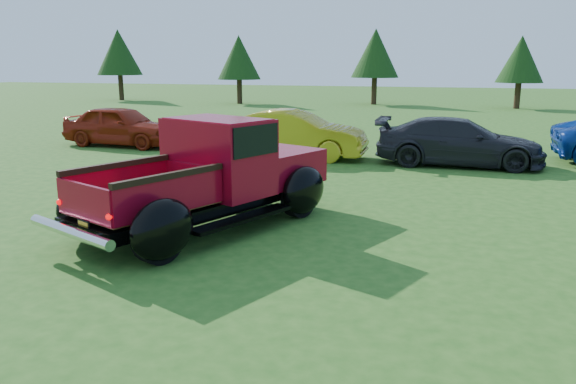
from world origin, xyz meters
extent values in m
plane|color=#255418|center=(0.00, 0.00, 0.00)|extent=(120.00, 120.00, 0.00)
cylinder|color=#332114|center=(-22.00, 30.00, 0.94)|extent=(0.36, 0.36, 1.87)
cone|color=black|center=(-22.00, 30.00, 3.54)|extent=(3.33, 3.33, 3.33)
cylinder|color=#332114|center=(-12.00, 29.00, 0.83)|extent=(0.36, 0.36, 1.66)
cone|color=black|center=(-12.00, 29.00, 3.13)|extent=(2.94, 2.94, 2.94)
cylinder|color=#332114|center=(-3.00, 31.00, 0.90)|extent=(0.36, 0.36, 1.80)
cone|color=black|center=(-3.00, 31.00, 3.40)|extent=(3.20, 3.20, 3.20)
cylinder|color=#332114|center=(6.00, 30.00, 0.79)|extent=(0.36, 0.36, 1.58)
cone|color=black|center=(6.00, 30.00, 2.99)|extent=(2.82, 2.82, 2.82)
cylinder|color=black|center=(-3.05, -0.24, 0.40)|extent=(0.54, 0.84, 0.80)
cylinder|color=black|center=(-1.48, -0.90, 0.40)|extent=(0.54, 0.84, 0.80)
cylinder|color=black|center=(-1.80, 2.73, 0.40)|extent=(0.54, 0.84, 0.80)
cylinder|color=black|center=(-0.22, 2.06, 0.40)|extent=(0.54, 0.84, 0.80)
cube|color=black|center=(-1.62, 0.96, 0.45)|extent=(3.14, 4.90, 0.20)
cube|color=maroon|center=(-0.97, 2.49, 0.87)|extent=(2.16, 2.06, 0.62)
cube|color=silver|center=(-0.67, 3.20, 0.86)|extent=(1.51, 0.68, 0.50)
cube|color=maroon|center=(-1.48, 1.28, 1.21)|extent=(2.10, 1.76, 1.31)
cube|color=black|center=(-1.48, 1.28, 1.56)|extent=(2.10, 1.69, 0.50)
cube|color=maroon|center=(-1.48, 1.28, 1.83)|extent=(1.99, 1.64, 0.08)
cube|color=brown|center=(-2.11, -0.20, 0.62)|extent=(2.04, 2.38, 0.05)
cube|color=maroon|center=(-2.73, 0.07, 0.89)|extent=(0.83, 1.87, 0.52)
cube|color=maroon|center=(-1.48, -0.46, 0.89)|extent=(0.83, 1.87, 0.52)
cube|color=maroon|center=(-1.71, 0.73, 0.89)|extent=(1.27, 0.58, 0.52)
cube|color=maroon|center=(-2.50, -1.13, 0.89)|extent=(1.27, 0.59, 0.52)
cube|color=black|center=(-2.73, 0.07, 1.20)|extent=(0.87, 1.89, 0.09)
cube|color=black|center=(-1.48, -0.46, 1.20)|extent=(0.87, 1.89, 0.09)
ellipsoid|color=black|center=(-3.14, -0.20, 0.52)|extent=(0.84, 1.16, 0.89)
ellipsoid|color=black|center=(-1.38, -0.94, 0.52)|extent=(0.84, 1.16, 0.89)
ellipsoid|color=black|center=(-1.89, 2.77, 0.52)|extent=(0.84, 1.16, 0.89)
ellipsoid|color=black|center=(-0.13, 2.02, 0.52)|extent=(0.84, 1.16, 0.89)
cube|color=black|center=(-2.52, 1.28, 0.33)|extent=(1.12, 2.07, 0.06)
cube|color=black|center=(-0.76, 0.54, 0.33)|extent=(1.12, 2.07, 0.06)
cylinder|color=silver|center=(-2.60, -1.36, 0.50)|extent=(1.87, 0.91, 0.16)
cube|color=black|center=(-2.52, -1.16, 0.55)|extent=(0.28, 0.13, 0.15)
cube|color=gold|center=(-2.52, -1.17, 0.55)|extent=(0.23, 0.10, 0.10)
sphere|color=#CC0505|center=(-3.10, -0.90, 0.78)|extent=(0.09, 0.09, 0.09)
sphere|color=#CC0505|center=(-1.92, -1.40, 0.78)|extent=(0.09, 0.09, 0.09)
imported|color=maroon|center=(-8.50, 9.09, 0.69)|extent=(4.12, 1.84, 1.38)
imported|color=#AE9A17|center=(-2.16, 8.43, 0.71)|extent=(4.33, 1.59, 1.42)
imported|color=black|center=(2.58, 8.51, 0.66)|extent=(4.55, 1.88, 1.32)
camera|label=1|loc=(2.47, -7.67, 2.81)|focal=35.00mm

